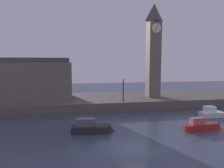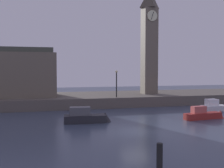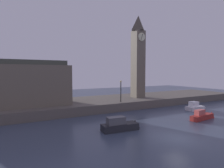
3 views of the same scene
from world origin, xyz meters
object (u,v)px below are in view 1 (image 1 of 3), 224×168
streetlamp (123,87)px  boat_barge_dark (94,127)px  parliament_hall (24,79)px  boat_ferry_white (214,113)px  boat_dinghy_red (204,125)px  clock_tower (154,49)px

streetlamp → boat_barge_dark: (-5.78, -9.89, -3.35)m
parliament_hall → streetlamp: size_ratio=3.93×
parliament_hall → boat_ferry_white: bearing=-20.6°
parliament_hall → boat_dinghy_red: parliament_hall is taller
boat_ferry_white → boat_barge_dark: 18.42m
boat_ferry_white → boat_dinghy_red: (-5.03, -5.01, -0.04)m
boat_dinghy_red → clock_tower: bearing=92.1°
parliament_hall → boat_dinghy_red: size_ratio=3.06×
clock_tower → boat_barge_dark: clock_tower is taller
boat_ferry_white → parliament_hall: bearing=159.4°
streetlamp → boat_dinghy_red: streetlamp is taller
clock_tower → boat_ferry_white: clock_tower is taller
streetlamp → boat_barge_dark: 11.93m
streetlamp → boat_barge_dark: size_ratio=0.76×
clock_tower → boat_dinghy_red: bearing=-87.9°
parliament_hall → boat_barge_dark: parliament_hall is taller
parliament_hall → streetlamp: bearing=-15.6°
clock_tower → boat_ferry_white: size_ratio=4.16×
streetlamp → boat_ferry_white: size_ratio=0.94×
clock_tower → parliament_hall: clock_tower is taller
parliament_hall → boat_barge_dark: size_ratio=2.98×
streetlamp → boat_dinghy_red: size_ratio=0.78×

